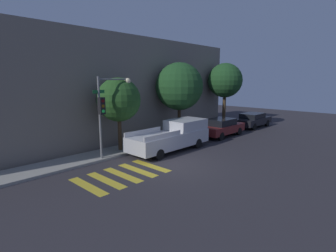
{
  "coord_description": "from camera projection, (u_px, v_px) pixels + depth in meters",
  "views": [
    {
      "loc": [
        -9.62,
        -8.79,
        4.42
      ],
      "look_at": [
        1.92,
        2.1,
        1.6
      ],
      "focal_mm": 28.0,
      "sensor_mm": 36.0,
      "label": 1
    }
  ],
  "objects": [
    {
      "name": "ground_plane",
      "position": [
        172.0,
        166.0,
        13.6
      ],
      "size": [
        60.0,
        60.0,
        0.0
      ],
      "primitive_type": "plane",
      "color": "#2D2B30"
    },
    {
      "name": "sidewalk",
      "position": [
        123.0,
        150.0,
        16.43
      ],
      "size": [
        26.0,
        2.0,
        0.14
      ],
      "primitive_type": "cube",
      "color": "gray",
      "rests_on": "ground"
    },
    {
      "name": "building_row",
      "position": [
        84.0,
        90.0,
        18.76
      ],
      "size": [
        26.0,
        6.0,
        7.43
      ],
      "primitive_type": "cube",
      "color": "slate",
      "rests_on": "ground"
    },
    {
      "name": "crosswalk",
      "position": [
        122.0,
        175.0,
        12.3
      ],
      "size": [
        4.08,
        2.6,
        0.0
      ],
      "color": "gold",
      "rests_on": "ground"
    },
    {
      "name": "traffic_light_pole",
      "position": [
        108.0,
        102.0,
        14.24
      ],
      "size": [
        2.47,
        0.56,
        4.58
      ],
      "color": "slate",
      "rests_on": "ground"
    },
    {
      "name": "pickup_truck",
      "position": [
        173.0,
        136.0,
        16.59
      ],
      "size": [
        5.73,
        1.96,
        1.82
      ],
      "color": "#BCBCC1",
      "rests_on": "ground"
    },
    {
      "name": "sedan_near_corner",
      "position": [
        221.0,
        127.0,
        20.65
      ],
      "size": [
        4.29,
        1.85,
        1.4
      ],
      "color": "maroon",
      "rests_on": "ground"
    },
    {
      "name": "sedan_middle",
      "position": [
        253.0,
        120.0,
        24.57
      ],
      "size": [
        4.45,
        1.82,
        1.32
      ],
      "color": "black",
      "rests_on": "ground"
    },
    {
      "name": "tree_near_corner",
      "position": [
        119.0,
        100.0,
        15.71
      ],
      "size": [
        2.64,
        2.64,
        4.55
      ],
      "color": "#42301E",
      "rests_on": "ground"
    },
    {
      "name": "tree_midblock",
      "position": [
        179.0,
        87.0,
        19.57
      ],
      "size": [
        3.55,
        3.55,
        5.69
      ],
      "color": "#42301E",
      "rests_on": "ground"
    },
    {
      "name": "tree_far_end",
      "position": [
        225.0,
        81.0,
        24.09
      ],
      "size": [
        3.15,
        3.15,
        5.92
      ],
      "color": "#4C3823",
      "rests_on": "ground"
    }
  ]
}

